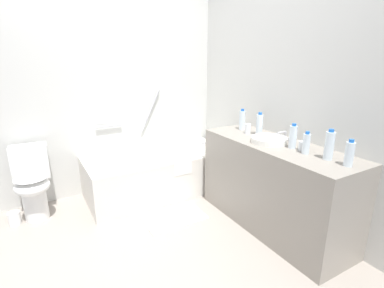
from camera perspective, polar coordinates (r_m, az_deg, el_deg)
ground_plane at (r=2.74m, az=-7.31°, el=-19.19°), size 3.81×3.81×0.00m
wall_back_tiled at (r=3.60m, az=-17.00°, el=9.95°), size 3.21×0.10×2.44m
wall_right_mirror at (r=3.09m, az=17.75°, el=8.87°), size 0.10×3.13×2.44m
bathtub at (r=3.56m, az=-6.53°, el=-5.35°), size 1.69×0.78×1.20m
toilet at (r=3.37m, az=-28.81°, el=-6.48°), size 0.36×0.51×0.75m
vanity_counter at (r=2.91m, az=15.61°, el=-7.87°), size 0.55×1.56×0.84m
sink_basin at (r=2.76m, az=14.87°, el=0.76°), size 0.33×0.33×0.05m
sink_faucet at (r=2.90m, az=17.61°, el=1.50°), size 0.12×0.15×0.09m
water_bottle_0 at (r=3.19m, az=9.79°, el=4.65°), size 0.06×0.06×0.23m
water_bottle_1 at (r=2.37m, az=28.46°, el=-1.71°), size 0.06×0.06×0.20m
water_bottle_2 at (r=2.53m, az=21.47°, el=0.09°), size 0.06×0.06×0.19m
water_bottle_3 at (r=2.45m, az=25.30°, el=-0.25°), size 0.07×0.07×0.24m
water_bottle_4 at (r=2.64m, az=19.16°, el=1.35°), size 0.06×0.06×0.22m
water_bottle_5 at (r=3.00m, az=13.07°, el=3.75°), size 0.07×0.07×0.23m
drinking_glass_0 at (r=2.62m, az=20.91°, el=-0.36°), size 0.07×0.07×0.08m
drinking_glass_1 at (r=3.05m, az=10.86°, el=2.98°), size 0.06×0.06×0.10m
bath_mat at (r=3.12m, az=-3.66°, el=-14.04°), size 0.62×0.41×0.01m
toilet_paper_roll at (r=3.45m, az=-31.45°, el=-12.34°), size 0.11×0.11×0.13m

